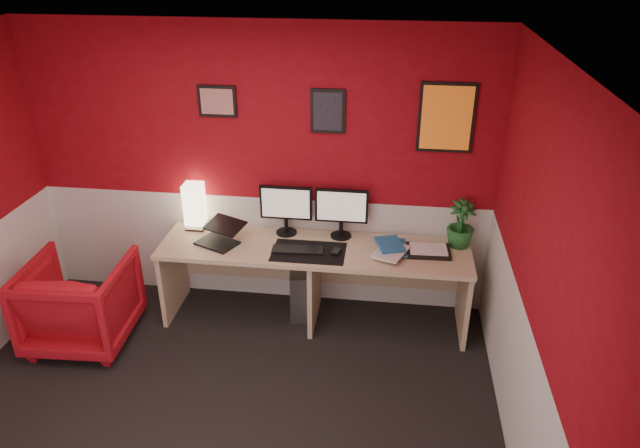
{
  "coord_description": "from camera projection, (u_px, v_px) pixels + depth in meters",
  "views": [
    {
      "loc": [
        1.12,
        -2.81,
        3.09
      ],
      "look_at": [
        0.6,
        1.21,
        1.05
      ],
      "focal_mm": 32.7,
      "sensor_mm": 36.0,
      "label": 1
    }
  ],
  "objects": [
    {
      "name": "wall_right",
      "position": [
        543.0,
        303.0,
        3.22
      ],
      "size": [
        0.01,
        3.5,
        2.5
      ],
      "primitive_type": "cube",
      "color": "maroon",
      "rests_on": "ground"
    },
    {
      "name": "book_bottom",
      "position": [
        380.0,
        249.0,
        4.81
      ],
      "size": [
        0.28,
        0.34,
        0.03
      ],
      "primitive_type": "imported",
      "rotation": [
        0.0,
        0.0,
        0.16
      ],
      "color": "#216599",
      "rests_on": "desk"
    },
    {
      "name": "mouse",
      "position": [
        336.0,
        252.0,
        4.75
      ],
      "size": [
        0.08,
        0.11,
        0.03
      ],
      "primitive_type": "cube",
      "rotation": [
        0.0,
        0.0,
        -0.19
      ],
      "color": "black",
      "rests_on": "desk_mat"
    },
    {
      "name": "wainscot_back",
      "position": [
        263.0,
        248.0,
        5.33
      ],
      "size": [
        4.0,
        0.01,
        1.0
      ],
      "primitive_type": "cube",
      "color": "silver",
      "rests_on": "ground"
    },
    {
      "name": "desk",
      "position": [
        314.0,
        284.0,
        5.03
      ],
      "size": [
        2.6,
        0.65,
        0.73
      ],
      "primitive_type": "cube",
      "color": "tan",
      "rests_on": "ground"
    },
    {
      "name": "shoji_lamp",
      "position": [
        195.0,
        207.0,
        5.09
      ],
      "size": [
        0.16,
        0.16,
        0.4
      ],
      "primitive_type": "cube",
      "color": "#FFE5B2",
      "rests_on": "desk"
    },
    {
      "name": "pc_tower",
      "position": [
        302.0,
        288.0,
        5.22
      ],
      "size": [
        0.26,
        0.47,
        0.45
      ],
      "primitive_type": "cube",
      "rotation": [
        0.0,
        0.0,
        0.14
      ],
      "color": "#99999E",
      "rests_on": "ground"
    },
    {
      "name": "laptop",
      "position": [
        216.0,
        232.0,
        4.86
      ],
      "size": [
        0.4,
        0.35,
        0.22
      ],
      "primitive_type": "cube",
      "rotation": [
        0.0,
        0.0,
        -0.43
      ],
      "color": "black",
      "rests_on": "desk"
    },
    {
      "name": "zen_tray",
      "position": [
        428.0,
        251.0,
        4.77
      ],
      "size": [
        0.36,
        0.26,
        0.03
      ],
      "primitive_type": "cube",
      "rotation": [
        0.0,
        0.0,
        0.04
      ],
      "color": "black",
      "rests_on": "desk"
    },
    {
      "name": "book_top",
      "position": [
        378.0,
        246.0,
        4.76
      ],
      "size": [
        0.27,
        0.32,
        0.03
      ],
      "primitive_type": "imported",
      "rotation": [
        0.0,
        0.0,
        0.3
      ],
      "color": "#216599",
      "rests_on": "book_middle"
    },
    {
      "name": "potted_plant",
      "position": [
        461.0,
        224.0,
        4.8
      ],
      "size": [
        0.25,
        0.25,
        0.4
      ],
      "primitive_type": "imported",
      "rotation": [
        0.0,
        0.0,
        0.11
      ],
      "color": "#19591E",
      "rests_on": "desk"
    },
    {
      "name": "ground",
      "position": [
        211.0,
        433.0,
        4.01
      ],
      "size": [
        4.0,
        3.5,
        0.01
      ],
      "primitive_type": "cube",
      "color": "black",
      "rests_on": "ground"
    },
    {
      "name": "wall_back",
      "position": [
        259.0,
        171.0,
        5.0
      ],
      "size": [
        4.0,
        0.01,
        2.5
      ],
      "primitive_type": "cube",
      "color": "maroon",
      "rests_on": "ground"
    },
    {
      "name": "armchair",
      "position": [
        81.0,
        302.0,
        4.78
      ],
      "size": [
        0.83,
        0.85,
        0.74
      ],
      "primitive_type": "imported",
      "rotation": [
        0.0,
        0.0,
        3.19
      ],
      "color": "red",
      "rests_on": "ground"
    },
    {
      "name": "monitor_right",
      "position": [
        341.0,
        206.0,
        4.9
      ],
      "size": [
        0.45,
        0.06,
        0.58
      ],
      "primitive_type": "cube",
      "color": "black",
      "rests_on": "desk"
    },
    {
      "name": "book_middle",
      "position": [
        378.0,
        248.0,
        4.76
      ],
      "size": [
        0.33,
        0.38,
        0.02
      ],
      "primitive_type": "imported",
      "rotation": [
        0.0,
        0.0,
        -0.4
      ],
      "color": "silver",
      "rests_on": "book_bottom"
    },
    {
      "name": "desk_mat",
      "position": [
        309.0,
        252.0,
        4.79
      ],
      "size": [
        0.6,
        0.38,
        0.01
      ],
      "primitive_type": "cube",
      "color": "black",
      "rests_on": "desk"
    },
    {
      "name": "wainscot_right",
      "position": [
        521.0,
        405.0,
        3.56
      ],
      "size": [
        0.01,
        3.5,
        1.0
      ],
      "primitive_type": "cube",
      "color": "silver",
      "rests_on": "ground"
    },
    {
      "name": "art_right",
      "position": [
        446.0,
        118.0,
        4.57
      ],
      "size": [
        0.44,
        0.02,
        0.56
      ],
      "primitive_type": "cube",
      "color": "orange",
      "rests_on": "wall_back"
    },
    {
      "name": "keyboard",
      "position": [
        298.0,
        250.0,
        4.79
      ],
      "size": [
        0.43,
        0.16,
        0.02
      ],
      "primitive_type": "cube",
      "rotation": [
        0.0,
        0.0,
        0.06
      ],
      "color": "black",
      "rests_on": "desk_mat"
    },
    {
      "name": "art_left",
      "position": [
        217.0,
        101.0,
        4.75
      ],
      "size": [
        0.32,
        0.02,
        0.26
      ],
      "primitive_type": "cube",
      "color": "red",
      "rests_on": "wall_back"
    },
    {
      "name": "art_center",
      "position": [
        328.0,
        111.0,
        4.67
      ],
      "size": [
        0.28,
        0.02,
        0.36
      ],
      "primitive_type": "cube",
      "color": "black",
      "rests_on": "wall_back"
    },
    {
      "name": "ceiling",
      "position": [
        169.0,
        64.0,
        2.89
      ],
      "size": [
        4.0,
        3.5,
        0.01
      ],
      "primitive_type": "cube",
      "color": "white",
      "rests_on": "ground"
    },
    {
      "name": "monitor_left",
      "position": [
        286.0,
        203.0,
        4.96
      ],
      "size": [
        0.45,
        0.06,
        0.58
      ],
      "primitive_type": "cube",
      "color": "black",
      "rests_on": "desk"
    }
  ]
}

